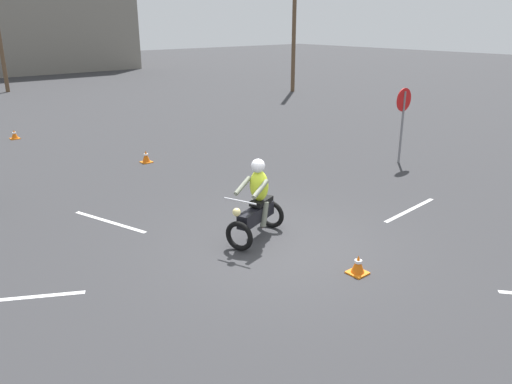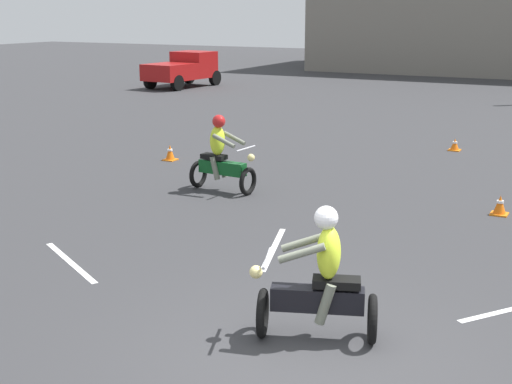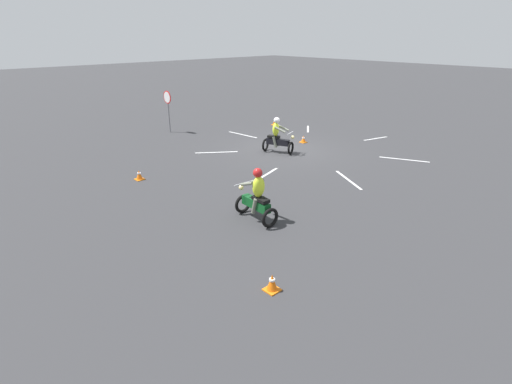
# 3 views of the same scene
# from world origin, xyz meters

# --- Properties ---
(ground_plane) EXTENTS (120.00, 120.00, 0.00)m
(ground_plane) POSITION_xyz_m (0.00, 0.00, 0.00)
(ground_plane) COLOR #333335
(motorcycle_rider_foreground) EXTENTS (1.55, 1.06, 1.66)m
(motorcycle_rider_foreground) POSITION_xyz_m (-0.12, 0.60, 0.73)
(motorcycle_rider_foreground) COLOR black
(motorcycle_rider_foreground) RESTS_ON ground
(motorcycle_rider_background) EXTENTS (1.53, 0.75, 1.66)m
(motorcycle_rider_background) POSITION_xyz_m (-4.79, 6.27, 0.73)
(motorcycle_rider_background) COLOR black
(motorcycle_rider_background) RESTS_ON ground
(pickup_truck) EXTENTS (2.28, 4.28, 1.73)m
(pickup_truck) POSITION_xyz_m (-17.22, 23.75, 0.93)
(pickup_truck) COLOR black
(pickup_truck) RESTS_ON ground
(traffic_cone_near_right) EXTENTS (0.32, 0.32, 0.41)m
(traffic_cone_near_right) POSITION_xyz_m (-7.61, 8.43, 0.20)
(traffic_cone_near_right) COLOR orange
(traffic_cone_near_right) RESTS_ON ground
(traffic_cone_mid_left) EXTENTS (0.32, 0.32, 0.34)m
(traffic_cone_mid_left) POSITION_xyz_m (-1.31, 13.21, 0.16)
(traffic_cone_mid_left) COLOR orange
(traffic_cone_mid_left) RESTS_ON ground
(traffic_cone_far_right) EXTENTS (0.32, 0.32, 0.38)m
(traffic_cone_far_right) POSITION_xyz_m (0.88, 7.14, 0.18)
(traffic_cone_far_right) COLOR orange
(traffic_cone_far_right) RESTS_ON ground
(lane_stripe_n) EXTENTS (0.75, 2.11, 0.01)m
(lane_stripe_n) POSITION_xyz_m (-2.08, 3.33, 0.00)
(lane_stripe_n) COLOR silver
(lane_stripe_n) RESTS_ON ground
(lane_stripe_nw) EXTENTS (1.92, 1.14, 0.01)m
(lane_stripe_nw) POSITION_xyz_m (-4.61, 1.28, 0.00)
(lane_stripe_nw) COLOR silver
(lane_stripe_nw) RESTS_ON ground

